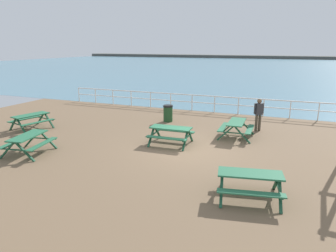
{
  "coord_description": "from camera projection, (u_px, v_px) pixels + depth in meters",
  "views": [
    {
      "loc": [
        3.97,
        -11.84,
        4.27
      ],
      "look_at": [
        -1.06,
        0.48,
        0.8
      ],
      "focal_mm": 33.35,
      "sensor_mm": 36.0,
      "label": 1
    }
  ],
  "objects": [
    {
      "name": "ground_plane",
      "position": [
        187.0,
        152.0,
        13.16
      ],
      "size": [
        30.0,
        24.0,
        0.2
      ],
      "primitive_type": "cube",
      "color": "brown"
    },
    {
      "name": "sea_band",
      "position": [
        275.0,
        68.0,
        60.39
      ],
      "size": [
        142.0,
        90.0,
        0.01
      ],
      "primitive_type": "cube",
      "color": "teal",
      "rests_on": "ground"
    },
    {
      "name": "distant_shoreline",
      "position": [
        284.0,
        59.0,
        98.91
      ],
      "size": [
        142.0,
        6.0,
        1.8
      ],
      "primitive_type": "cube",
      "color": "#4C4C47",
      "rests_on": "ground"
    },
    {
      "name": "seaward_railing",
      "position": [
        226.0,
        102.0,
        19.9
      ],
      "size": [
        23.07,
        0.07,
        1.08
      ],
      "color": "white",
      "rests_on": "ground"
    },
    {
      "name": "picnic_table_near_left",
      "position": [
        171.0,
        131.0,
        13.71
      ],
      "size": [
        1.86,
        1.61,
        0.8
      ],
      "rotation": [
        0.0,
        0.0,
        0.04
      ],
      "color": "#286B47",
      "rests_on": "ground"
    },
    {
      "name": "picnic_table_near_right",
      "position": [
        31.0,
        118.0,
        16.18
      ],
      "size": [
        1.88,
        2.1,
        0.8
      ],
      "rotation": [
        0.0,
        0.0,
        1.34
      ],
      "color": "#286B47",
      "rests_on": "ground"
    },
    {
      "name": "picnic_table_mid_centre",
      "position": [
        28.0,
        140.0,
        12.5
      ],
      "size": [
        1.82,
        2.04,
        0.8
      ],
      "rotation": [
        0.0,
        0.0,
        1.75
      ],
      "color": "#286B47",
      "rests_on": "ground"
    },
    {
      "name": "picnic_table_far_left",
      "position": [
        236.0,
        125.0,
        14.73
      ],
      "size": [
        1.6,
        1.85,
        0.8
      ],
      "rotation": [
        0.0,
        0.0,
        1.61
      ],
      "color": "#286B47",
      "rests_on": "ground"
    },
    {
      "name": "picnic_table_far_right",
      "position": [
        250.0,
        179.0,
        8.83
      ],
      "size": [
        2.06,
        1.83,
        0.8
      ],
      "rotation": [
        0.0,
        0.0,
        0.2
      ],
      "color": "#286B47",
      "rests_on": "ground"
    },
    {
      "name": "visitor",
      "position": [
        259.0,
        113.0,
        15.74
      ],
      "size": [
        0.46,
        0.37,
        1.66
      ],
      "rotation": [
        0.0,
        0.0,
        2.15
      ],
      "color": "#4C4233",
      "rests_on": "ground"
    },
    {
      "name": "litter_bin",
      "position": [
        168.0,
        113.0,
        17.81
      ],
      "size": [
        0.55,
        0.55,
        0.95
      ],
      "color": "#1E4723",
      "rests_on": "ground"
    }
  ]
}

